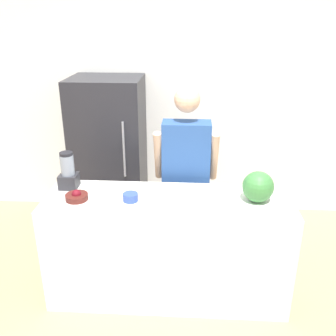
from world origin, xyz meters
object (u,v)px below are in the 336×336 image
Objects in this scene: refrigerator at (110,153)px; person at (186,177)px; blender at (68,173)px; bowl_cherries at (77,196)px; watermelon at (258,187)px; bowl_cream at (106,197)px; bowl_small_blue at (130,197)px.

person is (0.87, -0.74, 0.05)m from refrigerator.
bowl_cherries is at bearing -59.98° from blender.
watermelon is 1.56m from blender.
bowl_cream is at bearing -34.68° from blender.
bowl_cherries is at bearing -179.04° from bowl_small_blue.
bowl_cream is at bearing -8.86° from bowl_cherries.
person reaches higher than bowl_small_blue.
bowl_cream is 0.19m from bowl_small_blue.
person is 9.70× the size of bowl_cherries.
bowl_small_blue is at bearing 14.21° from bowl_cream.
person reaches higher than bowl_cream.
bowl_small_blue is (-0.43, -0.57, 0.07)m from person.
refrigerator is 1.39m from bowl_small_blue.
blender is at bearing -159.89° from person.
watermelon is 1.36× the size of bowl_cherries.
bowl_cream is (0.25, -0.04, 0.02)m from bowl_cherries.
blender is at bearing 158.95° from bowl_small_blue.
refrigerator reaches higher than bowl_cream.
person is 1.04m from bowl_cherries.
refrigerator is 5.33× the size of blender.
person is 7.15× the size of watermelon.
blender is at bearing 145.32° from bowl_cream.
person is 5.48× the size of blender.
watermelon is (1.43, -1.28, 0.22)m from refrigerator.
refrigerator reaches higher than blender.
watermelon is 1.00m from bowl_small_blue.
bowl_cherries is at bearing 171.14° from bowl_cream.
refrigerator is 1.32m from bowl_cherries.
blender is (-0.38, 0.26, 0.09)m from bowl_cream.
blender reaches higher than watermelon.
refrigerator is 1.13m from blender.
person is at bearing 34.20° from bowl_cherries.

